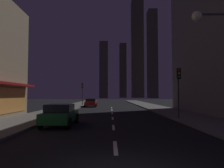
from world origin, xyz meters
TOP-DOWN VIEW (x-y plane):
  - ground_plane at (0.00, 32.00)m, footprint 78.00×136.00m
  - sidewalk_right at (7.00, 32.00)m, footprint 4.00×76.00m
  - sidewalk_left at (-7.00, 32.00)m, footprint 4.00×76.00m
  - lane_marking_center at (0.00, 13.60)m, footprint 0.16×33.40m
  - skyscraper_distant_tall at (-4.49, 131.11)m, footprint 5.54×7.85m
  - skyscraper_distant_mid at (9.42, 157.76)m, footprint 5.08×8.90m
  - skyscraper_distant_short at (20.08, 152.23)m, footprint 8.90×7.97m
  - skyscraper_distant_slender at (27.18, 131.34)m, footprint 5.83×8.05m
  - car_parked_near at (-3.60, 9.19)m, footprint 1.98×4.24m
  - car_parked_far at (-3.60, 31.64)m, footprint 1.98×4.24m
  - fire_hydrant_far_left at (-5.90, 19.24)m, footprint 0.42×0.30m
  - traffic_light_near_right at (5.50, 12.30)m, footprint 0.32×0.48m
  - traffic_light_far_left at (-5.50, 34.73)m, footprint 0.32×0.48m
  - street_lamp_right at (5.38, 6.24)m, footprint 1.96×0.56m

SIDE VIEW (x-z plane):
  - ground_plane at x=0.00m, z-range -0.10..0.00m
  - lane_marking_center at x=0.00m, z-range 0.00..0.01m
  - sidewalk_right at x=7.00m, z-range 0.00..0.15m
  - sidewalk_left at x=-7.00m, z-range 0.00..0.15m
  - fire_hydrant_far_left at x=-5.90m, z-range 0.13..0.78m
  - car_parked_near at x=-3.60m, z-range 0.02..1.47m
  - car_parked_far at x=-3.60m, z-range 0.02..1.47m
  - traffic_light_near_right at x=5.50m, z-range 1.09..5.29m
  - traffic_light_far_left at x=-5.50m, z-range 1.09..5.29m
  - street_lamp_right at x=5.38m, z-range 1.78..8.36m
  - skyscraper_distant_tall at x=-4.49m, z-range 0.00..36.40m
  - skyscraper_distant_mid at x=9.42m, z-range 0.00..41.68m
  - skyscraper_distant_slender at x=27.18m, z-range 0.00..57.66m
  - skyscraper_distant_short at x=20.08m, z-range 0.00..73.27m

